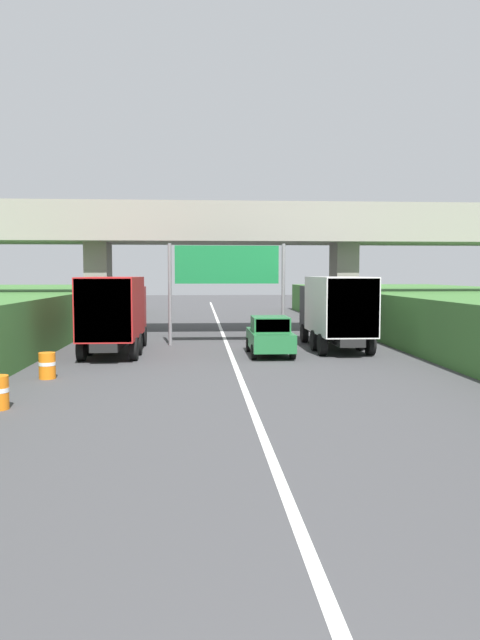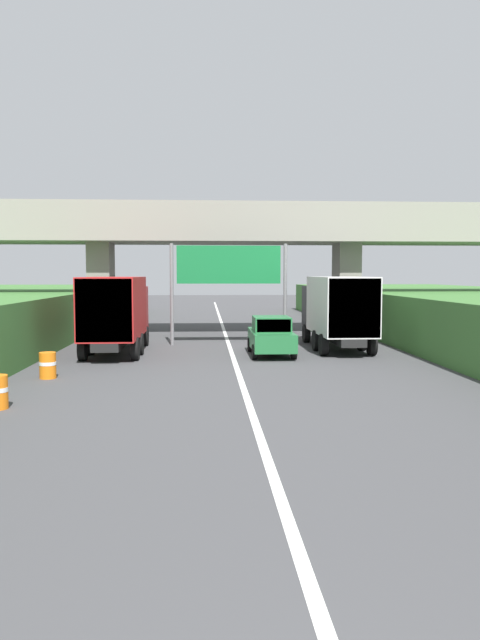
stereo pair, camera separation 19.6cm
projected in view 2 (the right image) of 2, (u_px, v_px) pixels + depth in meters
The scene contains 7 objects.
lane_centre_stripe at pixel (230, 348), 29.03m from camera, with size 0.20×93.88×0.01m, color white.
overpass_bridge at pixel (225, 238), 35.29m from camera, with size 40.00×4.80×7.59m.
overhead_highway_sign at pixel (229, 271), 30.01m from camera, with size 5.88×0.18×5.09m.
truck_red at pixel (117, 311), 26.86m from camera, with size 2.44×7.30×3.44m.
truck_black at pixel (337, 309), 28.41m from camera, with size 2.44×7.30×3.44m.
car_green at pixel (271, 336), 26.26m from camera, with size 1.86×4.10×1.72m.
construction_barrel_3 at pixel (48, 365), 20.50m from camera, with size 0.57×0.57×0.90m.
Camera 2 is at (-1.19, -1.88, 3.57)m, focal length 33.68 mm.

